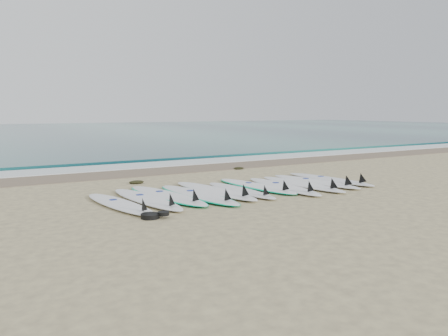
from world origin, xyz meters
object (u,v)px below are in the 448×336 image
surfboard_5 (242,190)px  leash_coil (153,215)px  surfboard_10 (331,179)px  surfboard_0 (121,204)px

surfboard_5 → leash_coil: surfboard_5 is taller
surfboard_5 → surfboard_10: (2.87, 0.15, 0.01)m
surfboard_0 → surfboard_5: bearing=-7.5°
surfboard_10 → leash_coil: surfboard_10 is taller
surfboard_0 → leash_coil: size_ratio=5.80×
surfboard_0 → leash_coil: 1.17m
surfboard_0 → surfboard_10: 5.65m
surfboard_5 → surfboard_10: bearing=-0.1°
surfboard_0 → leash_coil: bearing=-88.9°
surfboard_10 → leash_coil: bearing=-172.5°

